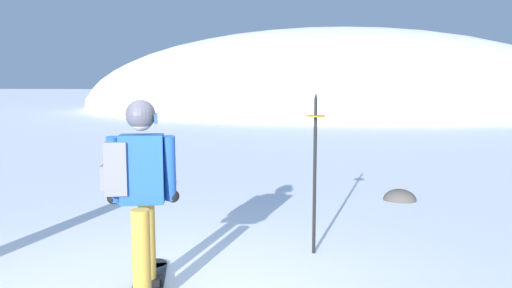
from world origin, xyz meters
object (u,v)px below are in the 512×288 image
rock_dark (130,164)px  rock_mid (400,200)px  snowboarder_main (139,194)px  piste_marker_near (315,162)px

rock_dark → rock_mid: (6.02, -2.07, 0.00)m
snowboarder_main → rock_mid: bearing=63.9°
rock_dark → snowboarder_main: bearing=-59.1°
snowboarder_main → piste_marker_near: 1.99m
snowboarder_main → rock_dark: snowboarder_main is taller
snowboarder_main → rock_mid: (2.15, 4.39, -0.92)m
piste_marker_near → rock_dark: piste_marker_near is taller
rock_dark → rock_mid: size_ratio=0.93×
snowboarder_main → piste_marker_near: piste_marker_near is taller
snowboarder_main → piste_marker_near: bearing=51.4°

